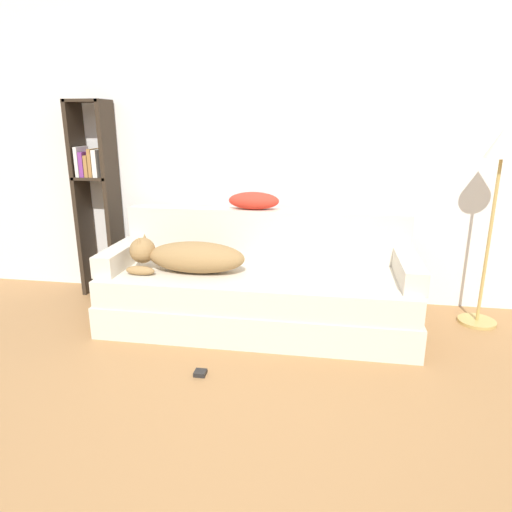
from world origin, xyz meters
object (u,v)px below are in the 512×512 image
at_px(laptop, 285,275).
at_px(floor_lamp, 499,172).
at_px(power_adapter, 200,373).
at_px(couch, 258,299).
at_px(bookshelf, 96,189).
at_px(throw_pillow, 254,201).
at_px(dog, 188,256).

bearing_deg(laptop, floor_lamp, 16.13).
relative_size(laptop, power_adapter, 4.61).
bearing_deg(floor_lamp, laptop, -165.72).
xyz_separation_m(laptop, floor_lamp, (1.46, 0.37, 0.71)).
distance_m(couch, power_adapter, 0.82).
bearing_deg(couch, power_adapter, -107.27).
bearing_deg(bookshelf, power_adapter, -44.91).
height_order(couch, throw_pillow, throw_pillow).
bearing_deg(dog, throw_pillow, 47.41).
xyz_separation_m(couch, dog, (-0.51, -0.08, 0.34)).
bearing_deg(laptop, dog, -176.04).
bearing_deg(floor_lamp, couch, -169.23).
relative_size(dog, floor_lamp, 0.59).
distance_m(dog, bookshelf, 1.20).
height_order(dog, power_adapter, dog).
distance_m(couch, bookshelf, 1.73).
bearing_deg(floor_lamp, throw_pillow, 178.30).
bearing_deg(power_adapter, bookshelf, 135.09).
xyz_separation_m(throw_pillow, floor_lamp, (1.76, -0.05, 0.26)).
xyz_separation_m(couch, floor_lamp, (1.66, 0.32, 0.94)).
height_order(couch, laptop, laptop).
relative_size(couch, throw_pillow, 5.66).
bearing_deg(laptop, bookshelf, 163.98).
height_order(dog, floor_lamp, floor_lamp).
relative_size(laptop, bookshelf, 0.20).
bearing_deg(bookshelf, laptop, -17.88).
relative_size(laptop, floor_lamp, 0.22).
bearing_deg(floor_lamp, bookshelf, 176.81).
distance_m(bookshelf, power_adapter, 2.00).
distance_m(bookshelf, floor_lamp, 3.17).
xyz_separation_m(laptop, power_adapter, (-0.44, -0.71, -0.42)).
relative_size(couch, bookshelf, 1.36).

